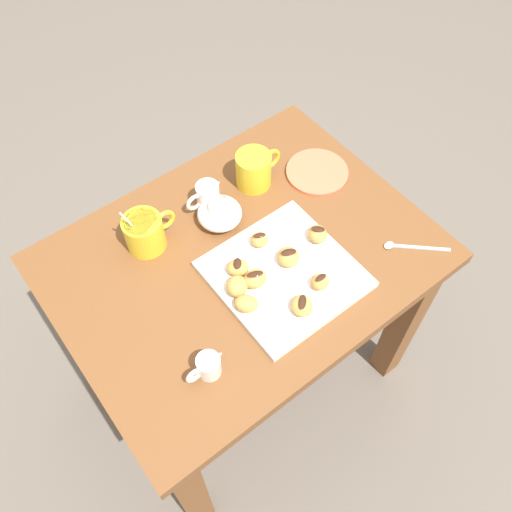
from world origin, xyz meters
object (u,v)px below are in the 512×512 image
object	(u,v)px
pastry_plate_square	(284,274)
coffee_mug_yellow_left	(145,232)
dining_table	(243,287)
beignet_6	(288,257)
cream_pitcher_white	(207,195)
beignet_7	(255,279)
beignet_0	(318,234)
ice_cream_bowl	(220,212)
beignet_8	(246,304)
beignet_4	(320,282)
beignet_2	(302,306)
beignet_5	(237,286)
saucer_coral_left	(317,172)
beignet_1	(238,268)
chocolate_sauce_pitcher	(208,366)
coffee_mug_yellow_right	(254,169)
beignet_3	(259,240)

from	to	relation	value
pastry_plate_square	coffee_mug_yellow_left	distance (m)	0.35
dining_table	beignet_6	bearing A→B (deg)	-51.73
beignet_6	cream_pitcher_white	bearing A→B (deg)	99.50
dining_table	beignet_7	bearing A→B (deg)	-108.18
beignet_0	beignet_6	distance (m)	0.10
dining_table	beignet_7	size ratio (longest dim) A/B	16.50
ice_cream_bowl	beignet_8	world-z (taller)	ice_cream_bowl
ice_cream_bowl	beignet_8	distance (m)	0.27
beignet_0	beignet_4	distance (m)	0.14
beignet_2	beignet_5	bearing A→B (deg)	123.47
ice_cream_bowl	saucer_coral_left	size ratio (longest dim) A/B	0.67
pastry_plate_square	beignet_1	bearing A→B (deg)	141.17
pastry_plate_square	beignet_1	xyz separation A→B (m)	(-0.09, 0.07, 0.02)
chocolate_sauce_pitcher	coffee_mug_yellow_right	bearing A→B (deg)	42.25
coffee_mug_yellow_right	beignet_1	xyz separation A→B (m)	(-0.21, -0.21, -0.02)
coffee_mug_yellow_right	ice_cream_bowl	distance (m)	0.16
chocolate_sauce_pitcher	beignet_6	xyz separation A→B (m)	(0.31, 0.11, 0.00)
coffee_mug_yellow_right	beignet_4	distance (m)	0.37
beignet_2	beignet_4	xyz separation A→B (m)	(0.07, 0.02, 0.00)
coffee_mug_yellow_left	beignet_4	world-z (taller)	coffee_mug_yellow_left
beignet_0	beignet_5	world-z (taller)	beignet_5
beignet_6	dining_table	bearing A→B (deg)	128.27
beignet_4	beignet_0	bearing A→B (deg)	51.15
beignet_4	beignet_5	world-z (taller)	beignet_5
coffee_mug_yellow_left	beignet_4	size ratio (longest dim) A/B	3.35
coffee_mug_yellow_right	beignet_3	size ratio (longest dim) A/B	3.14
chocolate_sauce_pitcher	beignet_8	xyz separation A→B (m)	(0.15, 0.07, 0.00)
cream_pitcher_white	saucer_coral_left	world-z (taller)	cream_pitcher_white
dining_table	beignet_0	size ratio (longest dim) A/B	17.66
coffee_mug_yellow_right	beignet_8	distance (m)	0.39
coffee_mug_yellow_left	beignet_3	size ratio (longest dim) A/B	3.32
cream_pitcher_white	saucer_coral_left	xyz separation A→B (m)	(0.30, -0.09, -0.03)
saucer_coral_left	beignet_2	xyz separation A→B (m)	(-0.31, -0.30, 0.03)
beignet_4	beignet_6	distance (m)	0.10
saucer_coral_left	chocolate_sauce_pitcher	bearing A→B (deg)	-152.72
ice_cream_bowl	beignet_7	size ratio (longest dim) A/B	2.06
cream_pitcher_white	beignet_2	bearing A→B (deg)	-92.07
chocolate_sauce_pitcher	beignet_7	xyz separation A→B (m)	(0.21, 0.11, 0.00)
cream_pitcher_white	beignet_1	bearing A→B (deg)	-106.94
chocolate_sauce_pitcher	beignet_6	size ratio (longest dim) A/B	1.66
ice_cream_bowl	beignet_8	bearing A→B (deg)	-112.69
coffee_mug_yellow_left	coffee_mug_yellow_right	bearing A→B (deg)	-0.00
dining_table	beignet_6	world-z (taller)	beignet_6
pastry_plate_square	beignet_4	world-z (taller)	beignet_4
beignet_6	beignet_8	xyz separation A→B (m)	(-0.15, -0.04, -0.00)
dining_table	beignet_5	xyz separation A→B (m)	(-0.07, -0.08, 0.18)
pastry_plate_square	beignet_8	world-z (taller)	beignet_8
coffee_mug_yellow_left	chocolate_sauce_pitcher	bearing A→B (deg)	-101.07
cream_pitcher_white	beignet_6	xyz separation A→B (m)	(0.05, -0.27, -0.01)
coffee_mug_yellow_right	chocolate_sauce_pitcher	size ratio (longest dim) A/B	1.46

